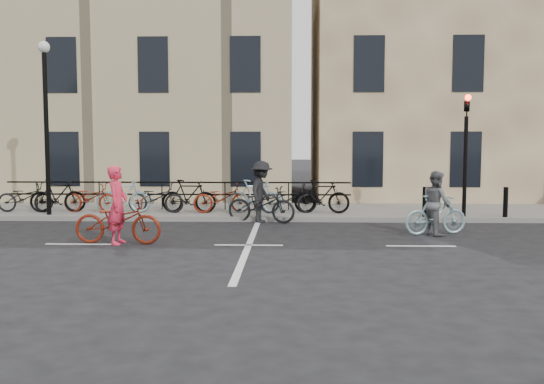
{
  "coord_description": "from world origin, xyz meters",
  "views": [
    {
      "loc": [
        0.99,
        -13.96,
        2.48
      ],
      "look_at": [
        0.49,
        1.76,
        1.1
      ],
      "focal_mm": 40.0,
      "sensor_mm": 36.0,
      "label": 1
    }
  ],
  "objects_px": {
    "traffic_light": "(466,140)",
    "cyclist_pink": "(118,217)",
    "cyclist_grey": "(436,209)",
    "cyclist_dark": "(261,198)",
    "lamp_post": "(46,106)"
  },
  "relations": [
    {
      "from": "traffic_light",
      "to": "cyclist_pink",
      "type": "distance_m",
      "value": 10.38
    },
    {
      "from": "traffic_light",
      "to": "cyclist_grey",
      "type": "bearing_deg",
      "value": -119.15
    },
    {
      "from": "cyclist_grey",
      "to": "cyclist_dark",
      "type": "distance_m",
      "value": 5.12
    },
    {
      "from": "lamp_post",
      "to": "cyclist_pink",
      "type": "bearing_deg",
      "value": -51.64
    },
    {
      "from": "traffic_light",
      "to": "cyclist_grey",
      "type": "height_order",
      "value": "traffic_light"
    },
    {
      "from": "cyclist_pink",
      "to": "traffic_light",
      "type": "bearing_deg",
      "value": -61.95
    },
    {
      "from": "traffic_light",
      "to": "cyclist_dark",
      "type": "height_order",
      "value": "traffic_light"
    },
    {
      "from": "traffic_light",
      "to": "cyclist_dark",
      "type": "distance_m",
      "value": 6.35
    },
    {
      "from": "lamp_post",
      "to": "cyclist_pink",
      "type": "xyz_separation_m",
      "value": [
        3.39,
        -4.28,
        -2.85
      ]
    },
    {
      "from": "traffic_light",
      "to": "cyclist_dark",
      "type": "bearing_deg",
      "value": -175.87
    },
    {
      "from": "cyclist_grey",
      "to": "cyclist_dark",
      "type": "height_order",
      "value": "cyclist_dark"
    },
    {
      "from": "cyclist_pink",
      "to": "cyclist_dark",
      "type": "xyz_separation_m",
      "value": [
        3.21,
        3.78,
        0.08
      ]
    },
    {
      "from": "traffic_light",
      "to": "lamp_post",
      "type": "relative_size",
      "value": 0.74
    },
    {
      "from": "lamp_post",
      "to": "cyclist_grey",
      "type": "bearing_deg",
      "value": -13.4
    },
    {
      "from": "traffic_light",
      "to": "lamp_post",
      "type": "bearing_deg",
      "value": 179.73
    }
  ]
}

